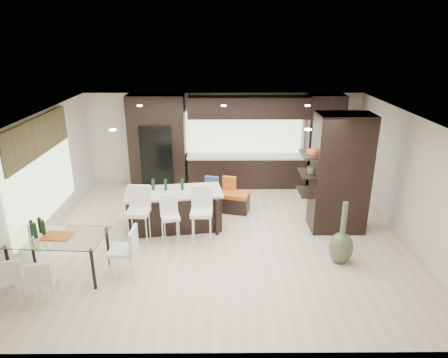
{
  "coord_description": "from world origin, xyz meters",
  "views": [
    {
      "loc": [
        -0.05,
        -8.0,
        4.31
      ],
      "look_at": [
        0.0,
        0.6,
        1.15
      ],
      "focal_mm": 32.0,
      "sensor_mm": 36.0,
      "label": 1
    }
  ],
  "objects_px": {
    "kitchen_island": "(175,210)",
    "chair_far": "(12,280)",
    "stool_right": "(202,223)",
    "bench": "(223,201)",
    "floor_vase": "(342,233)",
    "stool_mid": "(171,225)",
    "chair_end": "(123,254)",
    "chair_near": "(44,281)",
    "dining_table": "(61,256)",
    "stool_left": "(139,222)"
  },
  "relations": [
    {
      "from": "floor_vase",
      "to": "stool_mid",
      "type": "bearing_deg",
      "value": 167.35
    },
    {
      "from": "floor_vase",
      "to": "chair_far",
      "type": "relative_size",
      "value": 1.59
    },
    {
      "from": "kitchen_island",
      "to": "chair_end",
      "type": "bearing_deg",
      "value": -119.25
    },
    {
      "from": "stool_left",
      "to": "stool_right",
      "type": "bearing_deg",
      "value": 3.53
    },
    {
      "from": "stool_mid",
      "to": "chair_near",
      "type": "relative_size",
      "value": 1.14
    },
    {
      "from": "kitchen_island",
      "to": "chair_near",
      "type": "relative_size",
      "value": 2.86
    },
    {
      "from": "kitchen_island",
      "to": "stool_right",
      "type": "relative_size",
      "value": 2.13
    },
    {
      "from": "kitchen_island",
      "to": "stool_mid",
      "type": "bearing_deg",
      "value": -98.47
    },
    {
      "from": "stool_left",
      "to": "floor_vase",
      "type": "bearing_deg",
      "value": -6.8
    },
    {
      "from": "floor_vase",
      "to": "chair_end",
      "type": "distance_m",
      "value": 4.22
    },
    {
      "from": "bench",
      "to": "stool_left",
      "type": "bearing_deg",
      "value": -120.67
    },
    {
      "from": "kitchen_island",
      "to": "dining_table",
      "type": "xyz_separation_m",
      "value": [
        -1.91,
        -1.95,
        -0.05
      ]
    },
    {
      "from": "stool_right",
      "to": "chair_end",
      "type": "distance_m",
      "value": 1.83
    },
    {
      "from": "stool_right",
      "to": "floor_vase",
      "type": "bearing_deg",
      "value": -13.48
    },
    {
      "from": "stool_mid",
      "to": "bench",
      "type": "distance_m",
      "value": 2.09
    },
    {
      "from": "stool_right",
      "to": "floor_vase",
      "type": "height_order",
      "value": "floor_vase"
    },
    {
      "from": "kitchen_island",
      "to": "floor_vase",
      "type": "height_order",
      "value": "floor_vase"
    },
    {
      "from": "dining_table",
      "to": "chair_near",
      "type": "distance_m",
      "value": 0.76
    },
    {
      "from": "floor_vase",
      "to": "chair_far",
      "type": "bearing_deg",
      "value": -168.51
    },
    {
      "from": "stool_mid",
      "to": "floor_vase",
      "type": "distance_m",
      "value": 3.54
    },
    {
      "from": "stool_right",
      "to": "kitchen_island",
      "type": "bearing_deg",
      "value": 131.52
    },
    {
      "from": "stool_mid",
      "to": "dining_table",
      "type": "height_order",
      "value": "stool_mid"
    },
    {
      "from": "stool_right",
      "to": "bench",
      "type": "relative_size",
      "value": 0.78
    },
    {
      "from": "dining_table",
      "to": "chair_far",
      "type": "xyz_separation_m",
      "value": [
        -0.53,
        -0.78,
        0.0
      ]
    },
    {
      "from": "kitchen_island",
      "to": "stool_mid",
      "type": "distance_m",
      "value": 0.76
    },
    {
      "from": "stool_left",
      "to": "chair_far",
      "type": "distance_m",
      "value": 2.62
    },
    {
      "from": "bench",
      "to": "floor_vase",
      "type": "relative_size",
      "value": 1.01
    },
    {
      "from": "stool_left",
      "to": "floor_vase",
      "type": "xyz_separation_m",
      "value": [
        4.12,
        -0.74,
        0.13
      ]
    },
    {
      "from": "stool_right",
      "to": "bench",
      "type": "bearing_deg",
      "value": 76.48
    },
    {
      "from": "stool_mid",
      "to": "chair_far",
      "type": "xyz_separation_m",
      "value": [
        -2.43,
        -1.97,
        -0.03
      ]
    },
    {
      "from": "floor_vase",
      "to": "chair_end",
      "type": "height_order",
      "value": "floor_vase"
    },
    {
      "from": "floor_vase",
      "to": "dining_table",
      "type": "height_order",
      "value": "floor_vase"
    },
    {
      "from": "bench",
      "to": "floor_vase",
      "type": "bearing_deg",
      "value": -32.58
    },
    {
      "from": "bench",
      "to": "chair_near",
      "type": "xyz_separation_m",
      "value": [
        -3.05,
        -3.69,
        0.13
      ]
    },
    {
      "from": "stool_right",
      "to": "floor_vase",
      "type": "distance_m",
      "value": 2.88
    },
    {
      "from": "chair_far",
      "to": "kitchen_island",
      "type": "bearing_deg",
      "value": 30.51
    },
    {
      "from": "kitchen_island",
      "to": "chair_far",
      "type": "height_order",
      "value": "kitchen_island"
    },
    {
      "from": "floor_vase",
      "to": "chair_near",
      "type": "bearing_deg",
      "value": -167.56
    },
    {
      "from": "stool_right",
      "to": "chair_near",
      "type": "height_order",
      "value": "stool_right"
    },
    {
      "from": "stool_mid",
      "to": "floor_vase",
      "type": "bearing_deg",
      "value": -27.62
    },
    {
      "from": "stool_mid",
      "to": "bench",
      "type": "xyz_separation_m",
      "value": [
        1.14,
        1.74,
        -0.18
      ]
    },
    {
      "from": "chair_near",
      "to": "chair_far",
      "type": "xyz_separation_m",
      "value": [
        -0.53,
        -0.01,
        0.03
      ]
    },
    {
      "from": "dining_table",
      "to": "chair_end",
      "type": "height_order",
      "value": "chair_end"
    },
    {
      "from": "chair_near",
      "to": "chair_end",
      "type": "distance_m",
      "value": 1.39
    },
    {
      "from": "chair_near",
      "to": "chair_end",
      "type": "relative_size",
      "value": 0.86
    },
    {
      "from": "kitchen_island",
      "to": "bench",
      "type": "distance_m",
      "value": 1.52
    },
    {
      "from": "stool_left",
      "to": "bench",
      "type": "bearing_deg",
      "value": 47.81
    },
    {
      "from": "stool_mid",
      "to": "stool_right",
      "type": "bearing_deg",
      "value": -17.89
    },
    {
      "from": "stool_mid",
      "to": "floor_vase",
      "type": "xyz_separation_m",
      "value": [
        3.45,
        -0.77,
        0.21
      ]
    },
    {
      "from": "stool_right",
      "to": "chair_end",
      "type": "height_order",
      "value": "stool_right"
    }
  ]
}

